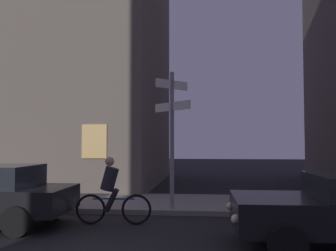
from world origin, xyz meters
TOP-DOWN VIEW (x-y plane):
  - sidewalk_kerb at (0.00, 6.48)m, footprint 40.00×3.21m
  - signpost at (1.12, 5.18)m, footprint 1.08×1.08m
  - cyclist at (-0.20, 3.68)m, footprint 1.82×0.35m

SIDE VIEW (x-z plane):
  - sidewalk_kerb at x=0.00m, z-range 0.00..0.14m
  - cyclist at x=-0.20m, z-range -0.06..1.55m
  - signpost at x=1.12m, z-range 0.45..4.24m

